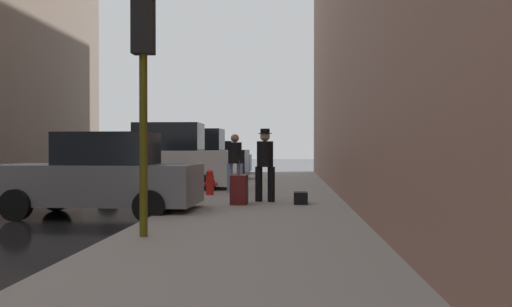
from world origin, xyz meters
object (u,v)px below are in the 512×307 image
at_px(traffic_light, 143,60).
at_px(pedestrian_in_jeans, 235,160).
at_px(rolling_suitcase, 239,189).
at_px(duffel_bag, 301,198).
at_px(parked_blue_sedan, 211,159).
at_px(pedestrian_with_fedora, 265,161).
at_px(parked_gray_coupe, 101,177).
at_px(parked_white_van, 164,161).
at_px(parked_black_suv, 194,158).
at_px(fire_hydrant, 210,182).

height_order(traffic_light, pedestrian_in_jeans, traffic_light).
xyz_separation_m(rolling_suitcase, duffel_bag, (1.43, 0.10, -0.20)).
height_order(parked_blue_sedan, pedestrian_with_fedora, pedestrian_with_fedora).
bearing_deg(parked_blue_sedan, pedestrian_with_fedora, -77.33).
bearing_deg(parked_gray_coupe, duffel_bag, 17.87).
relative_size(parked_blue_sedan, pedestrian_in_jeans, 2.48).
relative_size(parked_blue_sedan, duffel_bag, 9.63).
bearing_deg(pedestrian_in_jeans, parked_white_van, 149.04).
distance_m(parked_blue_sedan, pedestrian_in_jeans, 12.64).
height_order(parked_gray_coupe, pedestrian_in_jeans, pedestrian_in_jeans).
bearing_deg(parked_white_van, parked_blue_sedan, 90.00).
bearing_deg(traffic_light, pedestrian_with_fedora, 74.19).
distance_m(parked_black_suv, rolling_suitcase, 11.03).
bearing_deg(parked_white_van, rolling_suitcase, -59.89).
xyz_separation_m(parked_white_van, duffel_bag, (4.28, -4.80, -0.74)).
bearing_deg(parked_blue_sedan, fire_hydrant, -82.30).
bearing_deg(fire_hydrant, pedestrian_in_jeans, 56.76).
bearing_deg(parked_gray_coupe, parked_white_van, 90.00).
relative_size(parked_blue_sedan, fire_hydrant, 6.02).
height_order(parked_white_van, pedestrian_with_fedora, parked_white_van).
distance_m(parked_gray_coupe, traffic_light, 4.48).
height_order(parked_white_van, parked_black_suv, same).
relative_size(parked_black_suv, pedestrian_in_jeans, 2.73).
xyz_separation_m(parked_gray_coupe, rolling_suitcase, (2.84, 1.27, -0.36)).
height_order(parked_blue_sedan, rolling_suitcase, parked_blue_sedan).
xyz_separation_m(parked_gray_coupe, parked_white_van, (-0.00, 6.18, 0.18)).
bearing_deg(rolling_suitcase, parked_blue_sedan, 100.17).
xyz_separation_m(parked_gray_coupe, pedestrian_in_jeans, (2.41, 4.73, 0.26)).
bearing_deg(parked_gray_coupe, fire_hydrant, 64.60).
distance_m(parked_black_suv, parked_blue_sedan, 5.22).
height_order(parked_gray_coupe, parked_white_van, parked_white_van).
distance_m(rolling_suitcase, duffel_bag, 1.45).
relative_size(parked_gray_coupe, traffic_light, 1.19).
height_order(pedestrian_with_fedora, pedestrian_in_jeans, pedestrian_with_fedora).
relative_size(pedestrian_with_fedora, rolling_suitcase, 1.71).
bearing_deg(pedestrian_in_jeans, fire_hydrant, -123.24).
height_order(pedestrian_with_fedora, rolling_suitcase, pedestrian_with_fedora).
bearing_deg(parked_white_van, duffel_bag, -48.31).
xyz_separation_m(parked_gray_coupe, duffel_bag, (4.28, 1.38, -0.56)).
bearing_deg(parked_black_suv, parked_white_van, -90.00).
distance_m(pedestrian_with_fedora, duffel_bag, 1.32).
bearing_deg(duffel_bag, parked_blue_sedan, 105.18).
height_order(traffic_light, pedestrian_with_fedora, traffic_light).
distance_m(parked_black_suv, pedestrian_in_jeans, 7.58).
xyz_separation_m(parked_black_suv, pedestrian_in_jeans, (2.41, -7.19, 0.07)).
bearing_deg(parked_blue_sedan, parked_white_van, -90.00).
xyz_separation_m(parked_black_suv, duffel_bag, (4.28, -10.54, -0.74)).
height_order(parked_gray_coupe, rolling_suitcase, parked_gray_coupe).
distance_m(parked_gray_coupe, rolling_suitcase, 3.14).
bearing_deg(rolling_suitcase, traffic_light, -101.49).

